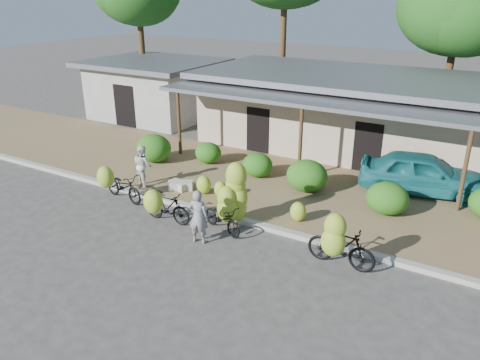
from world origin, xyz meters
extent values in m
plane|color=#423F3D|center=(0.00, 0.00, 0.00)|extent=(100.00, 100.00, 0.00)
cube|color=olive|center=(0.00, 5.00, 0.06)|extent=(60.00, 6.00, 0.12)
cube|color=#A8A399|center=(0.00, 2.00, 0.07)|extent=(60.00, 0.25, 0.15)
cube|color=#C1AB92|center=(0.00, 11.00, 1.55)|extent=(12.00, 6.00, 3.10)
cube|color=slate|center=(0.00, 11.00, 3.23)|extent=(13.00, 7.00, 0.25)
cube|color=black|center=(0.00, 8.05, 1.10)|extent=(1.40, 0.12, 2.20)
cube|color=slate|center=(0.00, 7.00, 2.90)|extent=(13.00, 2.00, 0.15)
cylinder|color=#4F371F|center=(-5.60, 6.10, 1.43)|extent=(0.14, 0.14, 2.85)
cylinder|color=#4F371F|center=(0.00, 6.10, 1.43)|extent=(0.14, 0.14, 2.85)
cylinder|color=#4F371F|center=(5.60, 6.10, 1.43)|extent=(0.14, 0.14, 2.85)
cube|color=#AAAAA5|center=(-11.00, 11.00, 1.45)|extent=(6.00, 5.00, 2.90)
cube|color=slate|center=(-11.00, 11.00, 3.02)|extent=(7.00, 6.00, 0.25)
cube|color=black|center=(-11.00, 8.55, 1.10)|extent=(1.40, 0.12, 2.20)
cylinder|color=#4F371F|center=(-13.50, 13.00, 3.58)|extent=(0.36, 0.36, 7.17)
cylinder|color=#4F371F|center=(-5.50, 16.00, 4.38)|extent=(0.36, 0.36, 8.76)
cylinder|color=#4F371F|center=(3.50, 16.50, 3.18)|extent=(0.36, 0.36, 6.37)
ellipsoid|color=#134F17|center=(3.50, 16.50, 6.01)|extent=(5.82, 5.82, 4.66)
ellipsoid|color=#134F17|center=(3.00, 16.80, 6.31)|extent=(4.95, 4.95, 3.96)
ellipsoid|color=#235814|center=(-5.94, 4.77, 0.70)|extent=(1.48, 1.33, 1.15)
ellipsoid|color=#235814|center=(-3.90, 5.75, 0.55)|extent=(1.11, 1.00, 0.87)
ellipsoid|color=#235814|center=(-1.44, 5.46, 0.58)|extent=(1.18, 1.06, 0.92)
ellipsoid|color=#235814|center=(0.73, 5.10, 0.69)|extent=(1.47, 1.32, 1.14)
ellipsoid|color=#235814|center=(3.64, 4.70, 0.64)|extent=(1.34, 1.21, 1.05)
imported|color=black|center=(-4.54, 1.46, 0.49)|extent=(1.97, 1.01, 0.99)
ellipsoid|color=#ABC531|center=(-4.67, 0.82, 1.04)|extent=(0.60, 0.51, 0.75)
imported|color=black|center=(-2.19, 0.91, 0.50)|extent=(1.68, 0.51, 1.00)
ellipsoid|color=#ABC531|center=(-2.17, 0.26, 0.95)|extent=(0.62, 0.52, 0.77)
imported|color=black|center=(-0.38, 1.24, 0.43)|extent=(1.74, 1.09, 0.86)
ellipsoid|color=#ABC531|center=(-0.24, 1.78, 0.62)|extent=(0.73, 0.62, 0.91)
ellipsoid|color=#ABC531|center=(-0.15, 1.74, 0.98)|extent=(0.65, 0.55, 0.81)
ellipsoid|color=#ABC531|center=(-0.22, 1.77, 1.34)|extent=(0.63, 0.54, 0.79)
ellipsoid|color=#ABC531|center=(-0.19, 1.76, 1.67)|extent=(0.66, 0.56, 0.82)
ellipsoid|color=#ABC531|center=(-0.31, 1.43, 0.67)|extent=(0.67, 0.57, 0.83)
ellipsoid|color=#ABC531|center=(-0.35, 1.44, 1.03)|extent=(0.59, 0.50, 0.74)
imported|color=black|center=(3.33, 1.19, 0.56)|extent=(1.88, 0.59, 1.12)
ellipsoid|color=#ABC531|center=(3.30, 0.54, 1.03)|extent=(0.62, 0.53, 0.78)
ellipsoid|color=#ABC531|center=(3.30, 0.59, 1.44)|extent=(0.56, 0.47, 0.70)
ellipsoid|color=#ABC531|center=(-2.29, 3.05, 0.45)|extent=(0.53, 0.45, 0.67)
ellipsoid|color=#ABC531|center=(-1.61, 3.08, 0.41)|extent=(0.47, 0.40, 0.59)
ellipsoid|color=#ABC531|center=(1.41, 2.79, 0.44)|extent=(0.51, 0.43, 0.64)
cube|color=beige|center=(-3.22, 2.96, 0.27)|extent=(0.94, 0.77, 0.30)
cube|color=beige|center=(-3.31, 2.95, 0.26)|extent=(0.82, 0.54, 0.28)
imported|color=gray|center=(-0.61, 0.34, 0.82)|extent=(0.67, 0.51, 1.63)
imported|color=silver|center=(-4.67, 2.65, 0.87)|extent=(0.87, 0.77, 1.49)
imported|color=#1A7075|center=(4.26, 7.00, 0.85)|extent=(4.54, 2.56, 1.46)
camera|label=1|loc=(6.38, -9.32, 6.81)|focal=35.00mm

